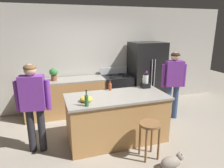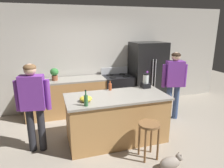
% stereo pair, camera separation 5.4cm
% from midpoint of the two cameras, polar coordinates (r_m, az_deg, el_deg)
% --- Properties ---
extents(ground_plane, '(14.00, 14.00, 0.00)m').
position_cam_midpoint_polar(ground_plane, '(4.26, 1.63, -15.09)').
color(ground_plane, '#9E9384').
extents(back_wall, '(8.00, 0.10, 2.70)m').
position_cam_midpoint_polar(back_wall, '(5.60, -4.85, 7.09)').
color(back_wall, '#BCB7AD').
rests_on(back_wall, ground_plane).
extents(kitchen_island, '(1.93, 0.91, 0.92)m').
position_cam_midpoint_polar(kitchen_island, '(4.04, 1.68, -9.44)').
color(kitchen_island, '#B7844C').
rests_on(kitchen_island, ground_plane).
extents(back_counter_run, '(2.00, 0.64, 0.92)m').
position_cam_midpoint_polar(back_counter_run, '(5.31, -12.12, -3.58)').
color(back_counter_run, '#B7844C').
rests_on(back_counter_run, ground_plane).
extents(refrigerator, '(0.90, 0.73, 1.79)m').
position_cam_midpoint_polar(refrigerator, '(5.75, 10.05, 2.49)').
color(refrigerator, black).
rests_on(refrigerator, ground_plane).
extents(stove_range, '(0.76, 0.65, 1.10)m').
position_cam_midpoint_polar(stove_range, '(5.55, 1.82, -2.26)').
color(stove_range, black).
rests_on(stove_range, ground_plane).
extents(person_by_island_left, '(0.60, 0.28, 1.60)m').
position_cam_midpoint_polar(person_by_island_left, '(3.76, -20.72, -4.23)').
color(person_by_island_left, '#26262B').
rests_on(person_by_island_left, ground_plane).
extents(person_by_sink_right, '(0.59, 0.31, 1.62)m').
position_cam_midpoint_polar(person_by_sink_right, '(5.03, 17.22, 1.16)').
color(person_by_sink_right, '#384C7A').
rests_on(person_by_sink_right, ground_plane).
extents(bar_stool, '(0.36, 0.36, 0.64)m').
position_cam_midpoint_polar(bar_stool, '(3.56, 10.71, -12.75)').
color(bar_stool, brown).
rests_on(bar_stool, ground_plane).
extents(cat, '(0.52, 0.18, 0.26)m').
position_cam_midpoint_polar(cat, '(3.60, 16.59, -20.18)').
color(cat, gray).
rests_on(cat, ground_plane).
extents(potted_plant, '(0.20, 0.20, 0.30)m').
position_cam_midpoint_polar(potted_plant, '(5.12, -15.48, 2.87)').
color(potted_plant, brown).
rests_on(potted_plant, back_counter_run).
extents(blender_appliance, '(0.17, 0.17, 0.31)m').
position_cam_midpoint_polar(blender_appliance, '(4.40, 9.70, 0.60)').
color(blender_appliance, black).
rests_on(blender_appliance, kitchen_island).
extents(bottle_olive_oil, '(0.07, 0.07, 0.28)m').
position_cam_midpoint_polar(bottle_olive_oil, '(3.37, -6.82, -4.49)').
color(bottle_olive_oil, '#2D6638').
rests_on(bottle_olive_oil, kitchen_island).
extents(bottle_cooking_sauce, '(0.06, 0.06, 0.22)m').
position_cam_midpoint_polar(bottle_cooking_sauce, '(4.18, -0.17, -0.71)').
color(bottle_cooking_sauce, '#B24C26').
rests_on(bottle_cooking_sauce, kitchen_island).
extents(mixing_bowl, '(0.22, 0.22, 0.10)m').
position_cam_midpoint_polar(mixing_bowl, '(3.59, -6.91, -4.12)').
color(mixing_bowl, yellow).
rests_on(mixing_bowl, kitchen_island).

